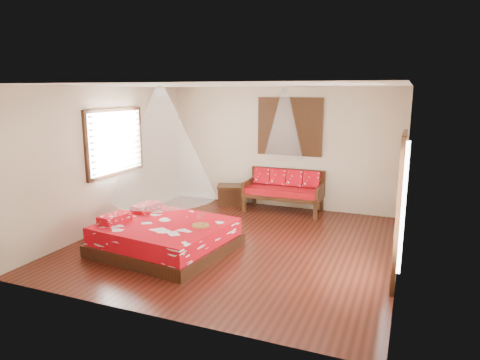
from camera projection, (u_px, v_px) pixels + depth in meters
name	position (u px, v px, depth m)	size (l,w,h in m)	color
room	(236.00, 167.00, 7.47)	(5.54, 5.54, 2.84)	black
bed	(165.00, 236.00, 7.35)	(2.31, 2.14, 0.64)	black
daybed	(284.00, 189.00, 9.74)	(1.76, 0.78, 0.94)	black
storage_chest	(232.00, 195.00, 10.34)	(0.81, 0.70, 0.47)	black
shutter_panel	(290.00, 127.00, 9.76)	(1.52, 0.06, 1.32)	black
window_left	(116.00, 142.00, 8.58)	(0.10, 1.74, 1.34)	black
glazed_door	(399.00, 210.00, 5.99)	(0.08, 1.02, 2.16)	black
wine_tray	(200.00, 223.00, 7.09)	(0.29, 0.29, 0.23)	brown
mosquito_net_main	(162.00, 144.00, 7.02)	(1.77, 1.77, 1.80)	white
mosquito_net_daybed	(284.00, 124.00, 9.31)	(0.86, 0.86, 1.50)	white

